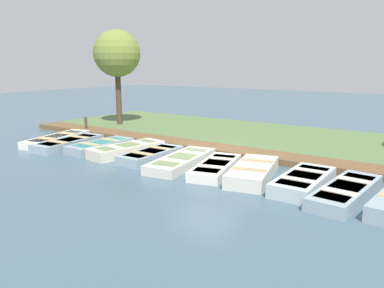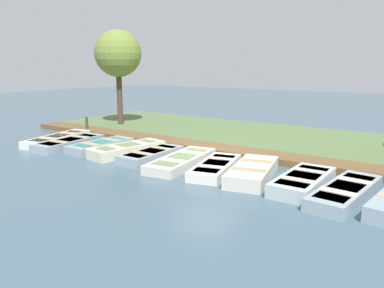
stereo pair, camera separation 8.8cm
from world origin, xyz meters
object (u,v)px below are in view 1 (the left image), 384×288
object	(u,v)px
rowboat_7	(253,171)
park_tree_far_left	(117,54)
rowboat_5	(182,160)
rowboat_3	(127,149)
rowboat_2	(100,146)
mooring_post_near	(86,125)
rowboat_9	(346,191)
rowboat_0	(57,139)
rowboat_6	(216,167)
rowboat_1	(69,143)
rowboat_8	(304,181)
rowboat_4	(151,155)

from	to	relation	value
rowboat_7	park_tree_far_left	distance (m)	12.45
rowboat_5	rowboat_7	size ratio (longest dim) A/B	1.14
park_tree_far_left	rowboat_3	bearing A→B (deg)	47.54
rowboat_2	rowboat_7	bearing A→B (deg)	90.23
rowboat_5	mooring_post_near	world-z (taller)	mooring_post_near
rowboat_2	rowboat_9	distance (m)	9.82
rowboat_0	mooring_post_near	distance (m)	2.53
rowboat_3	rowboat_6	bearing A→B (deg)	97.55
rowboat_1	rowboat_8	size ratio (longest dim) A/B	1.18
rowboat_6	rowboat_2	bearing A→B (deg)	-105.13
rowboat_1	rowboat_7	bearing A→B (deg)	86.44
rowboat_4	park_tree_far_left	bearing A→B (deg)	-127.68
rowboat_1	mooring_post_near	world-z (taller)	mooring_post_near
rowboat_5	rowboat_4	bearing A→B (deg)	-98.30
rowboat_5	park_tree_far_left	distance (m)	10.20
rowboat_4	park_tree_far_left	xyz separation A→B (m)	(-4.93, -6.62, 3.89)
rowboat_1	park_tree_far_left	world-z (taller)	park_tree_far_left
rowboat_6	park_tree_far_left	distance (m)	11.37
rowboat_5	rowboat_9	size ratio (longest dim) A/B	1.05
rowboat_4	mooring_post_near	bearing A→B (deg)	-110.94
rowboat_3	mooring_post_near	xyz separation A→B (m)	(-2.25, -5.11, 0.23)
rowboat_8	mooring_post_near	distance (m)	12.42
rowboat_1	rowboat_9	bearing A→B (deg)	84.62
rowboat_7	rowboat_8	xyz separation A→B (m)	(0.07, 1.62, -0.01)
rowboat_7	park_tree_far_left	world-z (taller)	park_tree_far_left
rowboat_5	rowboat_6	xyz separation A→B (m)	(0.04, 1.43, -0.00)
rowboat_0	rowboat_1	bearing A→B (deg)	63.35
rowboat_1	rowboat_4	xyz separation A→B (m)	(-0.35, 4.36, -0.00)
rowboat_9	rowboat_6	bearing A→B (deg)	-87.30
park_tree_far_left	rowboat_7	bearing A→B (deg)	65.42
rowboat_7	rowboat_4	bearing A→B (deg)	-103.16
rowboat_6	park_tree_far_left	xyz separation A→B (m)	(-4.97, -9.45, 3.90)
rowboat_3	rowboat_0	bearing A→B (deg)	-79.09
rowboat_2	rowboat_8	xyz separation A→B (m)	(0.14, 8.62, 0.03)
rowboat_3	rowboat_4	bearing A→B (deg)	95.85
rowboat_7	park_tree_far_left	xyz separation A→B (m)	(-4.93, -10.77, 3.85)
rowboat_7	rowboat_2	bearing A→B (deg)	-103.79
rowboat_0	rowboat_3	size ratio (longest dim) A/B	1.14
rowboat_1	rowboat_9	distance (m)	11.33
rowboat_4	rowboat_1	bearing A→B (deg)	-86.44
rowboat_3	mooring_post_near	size ratio (longest dim) A/B	3.67
rowboat_8	mooring_post_near	xyz separation A→B (m)	(-2.39, -12.19, 0.24)
rowboat_2	rowboat_8	size ratio (longest dim) A/B	1.02
rowboat_7	rowboat_8	bearing A→B (deg)	74.29
rowboat_2	mooring_post_near	distance (m)	4.23
rowboat_9	rowboat_7	bearing A→B (deg)	-89.51
rowboat_6	rowboat_9	bearing A→B (deg)	73.35
rowboat_5	rowboat_7	world-z (taller)	rowboat_7
rowboat_3	rowboat_5	distance (m)	2.72
rowboat_4	park_tree_far_left	world-z (taller)	park_tree_far_left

